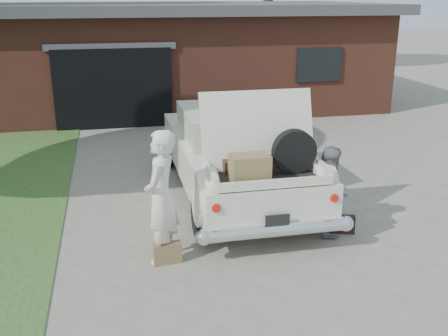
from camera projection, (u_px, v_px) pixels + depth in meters
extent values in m
plane|color=gray|center=(233.00, 252.00, 7.68)|extent=(90.00, 90.00, 0.00)
cube|color=brown|center=(185.00, 58.00, 18.06)|extent=(12.00, 7.00, 3.00)
cube|color=#4C4C51|center=(184.00, 8.00, 17.54)|extent=(12.80, 7.80, 0.30)
cube|color=black|center=(114.00, 89.00, 14.48)|extent=(3.20, 0.30, 2.20)
cube|color=#4C4C51|center=(111.00, 46.00, 14.05)|extent=(3.50, 0.12, 0.18)
cube|color=black|center=(319.00, 65.00, 15.48)|extent=(1.40, 0.08, 1.00)
cylinder|color=#38281E|center=(268.00, 4.00, 23.76)|extent=(0.44, 0.44, 6.26)
cube|color=beige|center=(233.00, 159.00, 9.80)|extent=(2.00, 5.26, 0.68)
cube|color=beige|center=(230.00, 123.00, 9.90)|extent=(1.74, 2.10, 0.55)
cube|color=black|center=(219.00, 113.00, 10.84)|extent=(1.63, 0.09, 0.46)
cube|color=black|center=(243.00, 138.00, 8.99)|extent=(1.63, 0.09, 0.46)
cylinder|color=black|center=(201.00, 216.00, 8.06)|extent=(0.23, 0.69, 0.69)
cylinder|color=black|center=(314.00, 206.00, 8.43)|extent=(0.23, 0.69, 0.69)
cylinder|color=black|center=(173.00, 151.00, 11.37)|extent=(0.23, 0.69, 0.69)
cylinder|color=black|center=(255.00, 146.00, 11.74)|extent=(0.23, 0.69, 0.69)
cylinder|color=silver|center=(277.00, 230.00, 7.39)|extent=(2.15, 0.19, 0.19)
cylinder|color=#A5140F|center=(216.00, 207.00, 7.16)|extent=(0.13, 0.11, 0.13)
cylinder|color=#A5140F|center=(333.00, 197.00, 7.51)|extent=(0.13, 0.11, 0.13)
cube|color=black|center=(278.00, 221.00, 7.32)|extent=(0.36, 0.02, 0.18)
cube|color=black|center=(264.00, 175.00, 7.84)|extent=(1.63, 1.16, 0.04)
cube|color=beige|center=(209.00, 172.00, 7.63)|extent=(0.06, 1.16, 0.19)
cube|color=beige|center=(317.00, 164.00, 7.97)|extent=(0.06, 1.16, 0.19)
cube|color=beige|center=(276.00, 184.00, 7.28)|extent=(1.68, 0.06, 0.13)
cube|color=beige|center=(258.00, 130.00, 8.02)|extent=(1.77, 0.41, 1.17)
cube|color=#3E261A|center=(241.00, 164.00, 7.96)|extent=(0.58, 0.37, 0.19)
cube|color=olive|center=(250.00, 168.00, 7.47)|extent=(0.56, 0.37, 0.39)
cube|color=black|center=(266.00, 164.00, 7.91)|extent=(0.67, 0.44, 0.21)
cylinder|color=black|center=(294.00, 151.00, 7.77)|extent=(0.66, 0.17, 0.66)
imported|color=silver|center=(161.00, 197.00, 7.17)|extent=(0.69, 0.81, 1.89)
imported|color=slate|center=(330.00, 190.00, 8.12)|extent=(0.56, 0.71, 1.41)
cube|color=olive|center=(167.00, 253.00, 7.31)|extent=(0.41, 0.17, 0.31)
cube|color=black|center=(343.00, 224.00, 8.25)|extent=(0.39, 0.22, 0.29)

